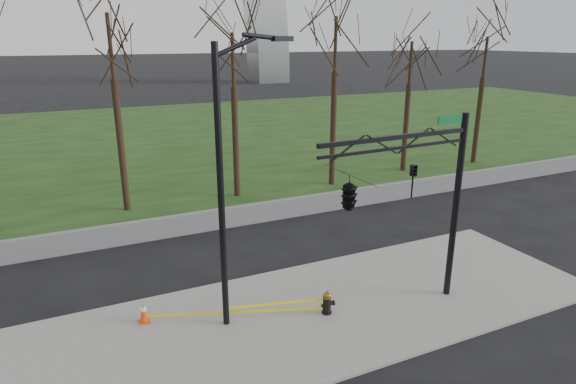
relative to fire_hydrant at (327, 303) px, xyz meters
name	(u,v)px	position (x,y,z in m)	size (l,w,h in m)	color
ground	(324,312)	(0.03, 0.26, -0.44)	(500.00, 500.00, 0.00)	black
sidewalk	(324,310)	(0.03, 0.26, -0.39)	(18.00, 6.00, 0.10)	gray
grass_strip	(149,138)	(0.03, 30.26, -0.41)	(120.00, 40.00, 0.06)	black
guardrail	(237,216)	(0.03, 8.26, 0.01)	(60.00, 0.30, 0.90)	#59595B
tree_row	(179,107)	(-1.33, 12.26, 4.44)	(43.29, 4.00, 9.76)	black
fire_hydrant	(327,303)	(0.00, 0.00, 0.00)	(0.46, 0.30, 0.74)	black
traffic_cone	(144,313)	(-5.10, 1.87, -0.03)	(0.33, 0.33, 0.62)	#D83F0B
street_light	(228,170)	(-2.71, 0.81, 4.25)	(2.38, 0.57, 8.21)	black
traffic_signal_mast	(372,189)	(0.89, -0.74, 3.70)	(5.10, 2.50, 6.00)	black
caution_tape	(251,309)	(-2.17, 0.74, -0.05)	(5.09, 1.87, 0.39)	#FFE90D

